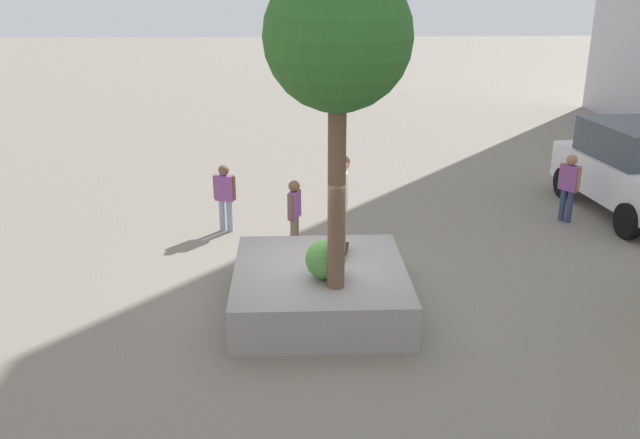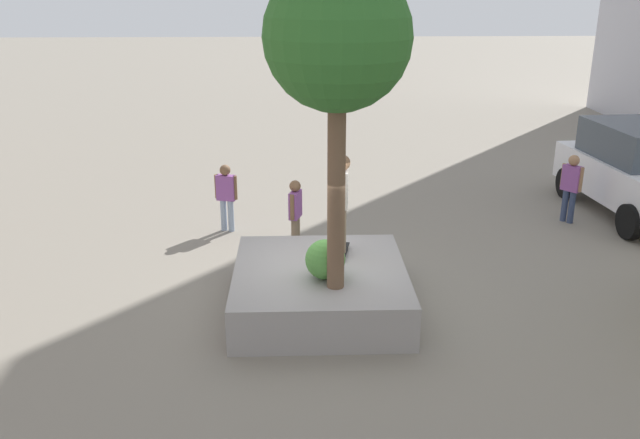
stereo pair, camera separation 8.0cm
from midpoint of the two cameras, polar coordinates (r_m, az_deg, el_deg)
ground_plane at (r=12.25m, az=0.66°, el=-6.76°), size 120.00×120.00×0.00m
planter_ledge at (r=11.75m, az=0.20°, el=-5.90°), size 3.17×2.98×0.77m
plaza_tree at (r=9.92m, az=1.75°, el=15.00°), size 2.18×2.18×5.03m
boxwood_shrub at (r=11.10m, az=0.66°, el=-3.42°), size 0.67×0.67×0.67m
skateboard at (r=12.19m, az=2.04°, el=-2.68°), size 0.82×0.35×0.07m
skateboarder at (r=11.83m, az=2.11°, el=1.99°), size 0.60×0.27×1.78m
police_car at (r=18.01m, az=25.51°, el=3.80°), size 4.88×2.54×2.20m
pedestrian_crossing at (r=16.84m, az=20.74°, el=2.87°), size 0.47×0.41×1.64m
passerby_with_bag at (r=14.08m, az=-1.95°, el=0.78°), size 0.51×0.29×1.55m
bystander_watching at (r=15.33m, az=-7.85°, el=2.24°), size 0.28×0.52×1.57m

